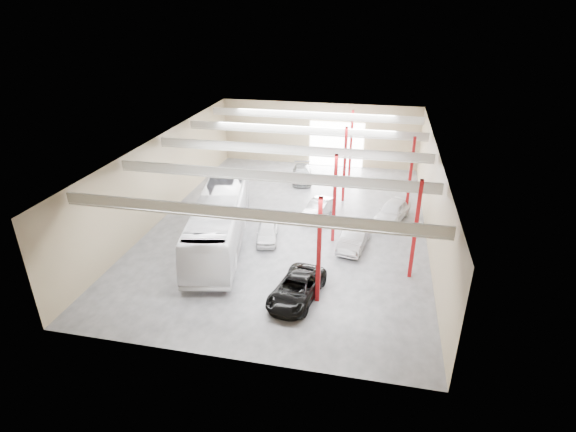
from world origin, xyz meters
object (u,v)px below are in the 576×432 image
at_px(coach_bus, 220,221).
at_px(car_row_c, 302,174).
at_px(car_row_b, 319,208).
at_px(car_row_a, 267,232).
at_px(car_right_near, 354,236).
at_px(car_right_far, 392,211).
at_px(black_sedan, 297,288).

xyz_separation_m(coach_bus, car_row_c, (3.65, 14.68, -1.24)).
bearing_deg(coach_bus, car_row_c, 64.68).
bearing_deg(car_row_b, car_row_c, 126.62).
height_order(car_row_a, car_right_near, car_right_near).
bearing_deg(car_right_far, car_row_c, 159.82).
bearing_deg(black_sedan, car_right_far, 76.12).
distance_m(coach_bus, car_right_near, 10.27).
bearing_deg(car_row_b, black_sedan, -71.16).
height_order(car_row_a, car_row_b, car_row_b).
relative_size(car_row_a, car_right_far, 0.79).
xyz_separation_m(coach_bus, car_row_a, (3.34, 1.30, -1.29)).
bearing_deg(coach_bus, black_sedan, -50.66).
xyz_separation_m(coach_bus, car_right_near, (10.05, 1.77, -1.14)).
bearing_deg(car_row_b, coach_bus, -118.71).
height_order(car_row_b, car_row_c, car_row_b).
bearing_deg(car_right_far, car_row_b, -155.85).
distance_m(coach_bus, car_row_c, 15.18).
relative_size(coach_bus, black_sedan, 2.61).
distance_m(coach_bus, car_row_b, 9.35).
distance_m(coach_bus, black_sedan, 9.19).
relative_size(black_sedan, car_right_far, 1.09).
distance_m(car_row_c, car_right_far, 12.00).
distance_m(car_row_b, car_right_far, 6.26).
xyz_separation_m(coach_bus, car_right_far, (12.85, 6.97, -1.11)).
height_order(coach_bus, car_right_near, coach_bus).
bearing_deg(coach_bus, car_right_far, 17.14).
bearing_deg(car_row_c, coach_bus, -114.22).
relative_size(car_right_near, car_right_far, 0.99).
relative_size(coach_bus, car_row_b, 3.20).
xyz_separation_m(black_sedan, car_right_far, (5.80, 12.75, 0.09)).
height_order(car_row_b, car_right_far, car_right_far).
xyz_separation_m(black_sedan, car_row_a, (-3.71, 7.07, -0.08)).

